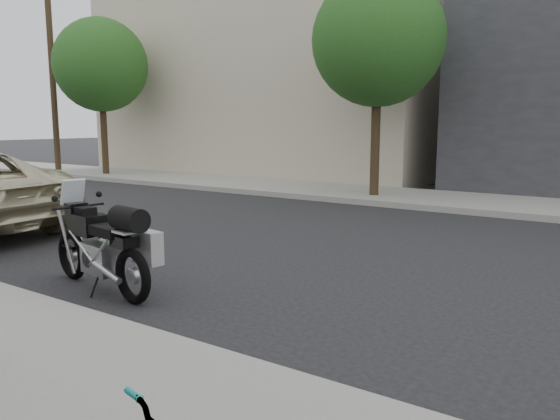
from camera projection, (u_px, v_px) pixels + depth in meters
The scene contains 7 objects.
ground at pixel (331, 255), 8.59m from camera, with size 120.00×120.00×0.00m, color black.
far_sidewalk at pixel (454, 201), 13.89m from camera, with size 44.00×3.00×0.15m, color gray.
far_building_cream at pixel (301, 78), 23.97m from camera, with size 14.00×11.00×8.00m.
street_tree_mid at pixel (378, 40), 13.94m from camera, with size 3.40×3.40×5.70m.
street_tree_right at pixel (101, 65), 20.03m from camera, with size 3.40×3.40×5.70m.
utility_pole at pixel (53, 86), 21.80m from camera, with size 0.24×0.24×6.70m, color #352818.
motorcycle at pixel (107, 246), 6.60m from camera, with size 2.12×0.72×1.35m.
Camera 1 is at (-4.03, 7.38, 2.06)m, focal length 35.00 mm.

